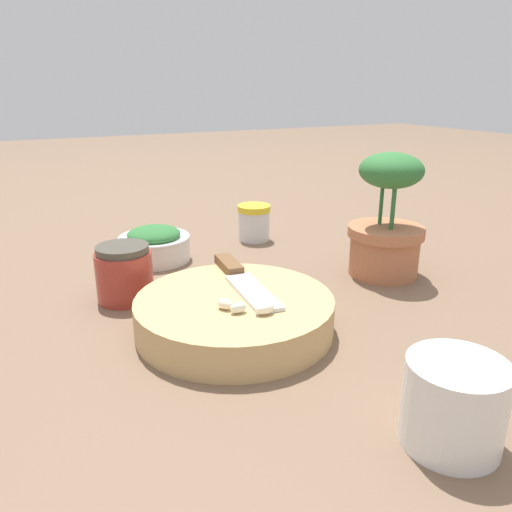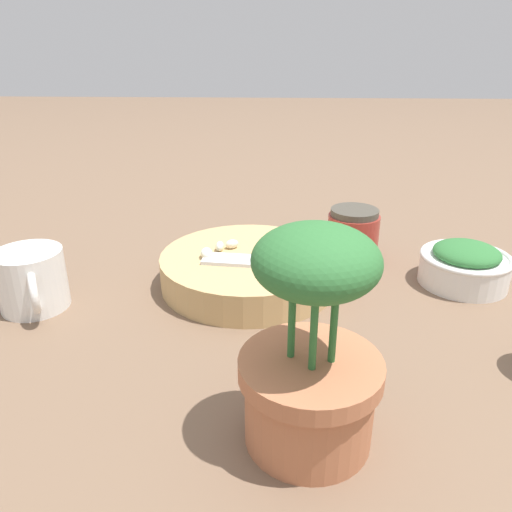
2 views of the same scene
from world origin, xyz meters
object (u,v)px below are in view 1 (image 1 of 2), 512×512
at_px(herb_bowl, 155,244).
at_px(potted_herb, 387,224).
at_px(garlic_cloves, 246,307).
at_px(coffee_mug, 450,404).
at_px(cutting_board, 235,314).
at_px(chef_knife, 240,278).
at_px(honey_jar, 124,273).
at_px(spice_jar, 254,222).

height_order(herb_bowl, potted_herb, potted_herb).
height_order(garlic_cloves, potted_herb, potted_herb).
distance_m(coffee_mug, potted_herb, 0.40).
bearing_deg(cutting_board, chef_knife, 146.54).
relative_size(herb_bowl, honey_jar, 1.54).
bearing_deg(coffee_mug, honey_jar, -157.92).
relative_size(garlic_cloves, honey_jar, 0.72).
bearing_deg(garlic_cloves, chef_knife, 158.58).
bearing_deg(cutting_board, coffee_mug, 15.47).
relative_size(chef_knife, spice_jar, 2.74).
bearing_deg(spice_jar, chef_knife, -29.89).
distance_m(coffee_mug, honey_jar, 0.46).
xyz_separation_m(spice_jar, coffee_mug, (0.60, -0.12, 0.00)).
relative_size(coffee_mug, honey_jar, 1.36).
distance_m(chef_knife, garlic_cloves, 0.10).
bearing_deg(potted_herb, garlic_cloves, -69.59).
relative_size(cutting_board, coffee_mug, 2.25).
height_order(cutting_board, coffee_mug, coffee_mug).
bearing_deg(cutting_board, potted_herb, 102.93).
distance_m(cutting_board, potted_herb, 0.31).
xyz_separation_m(spice_jar, honey_jar, (0.17, -0.29, 0.00)).
bearing_deg(herb_bowl, coffee_mug, 8.82).
relative_size(garlic_cloves, herb_bowl, 0.47).
xyz_separation_m(herb_bowl, coffee_mug, (0.57, 0.09, 0.01)).
distance_m(chef_knife, coffee_mug, 0.32).
height_order(garlic_cloves, honey_jar, honey_jar).
bearing_deg(coffee_mug, herb_bowl, -171.18).
bearing_deg(herb_bowl, spice_jar, 98.02).
bearing_deg(potted_herb, coffee_mug, -32.99).
relative_size(spice_jar, honey_jar, 0.87).
bearing_deg(herb_bowl, honey_jar, -30.29).
bearing_deg(chef_knife, herb_bowl, -74.74).
height_order(honey_jar, potted_herb, potted_herb).
relative_size(herb_bowl, coffee_mug, 1.13).
relative_size(chef_knife, honey_jar, 2.37).
bearing_deg(spice_jar, herb_bowl, -81.98).
bearing_deg(garlic_cloves, coffee_mug, 19.40).
bearing_deg(herb_bowl, garlic_cloves, 1.48).
distance_m(spice_jar, honey_jar, 0.34).
distance_m(chef_knife, spice_jar, 0.33).
bearing_deg(honey_jar, herb_bowl, 149.71).
bearing_deg(coffee_mug, spice_jar, 168.78).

